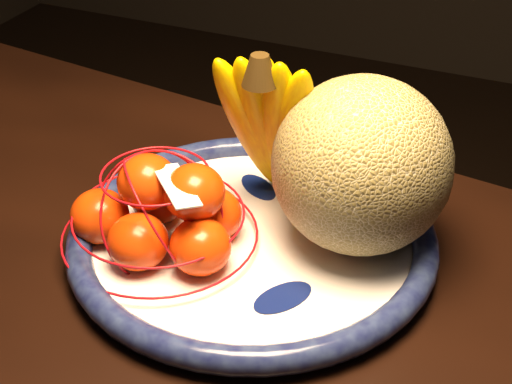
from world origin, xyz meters
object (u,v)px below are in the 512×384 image
at_px(mandarin_bag, 163,213).
at_px(banana_bunch, 271,120).
at_px(fruit_bowl, 252,238).
at_px(cantaloupe, 362,165).

bearing_deg(mandarin_bag, banana_bunch, 58.40).
xyz_separation_m(fruit_bowl, banana_bunch, (-0.01, 0.07, 0.11)).
height_order(fruit_bowl, cantaloupe, cantaloupe).
relative_size(fruit_bowl, cantaloupe, 2.15).
height_order(cantaloupe, banana_bunch, banana_bunch).
bearing_deg(banana_bunch, mandarin_bag, -126.99).
bearing_deg(fruit_bowl, cantaloupe, 23.37).
height_order(banana_bunch, mandarin_bag, banana_bunch).
bearing_deg(banana_bunch, cantaloupe, -18.93).
height_order(cantaloupe, mandarin_bag, cantaloupe).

